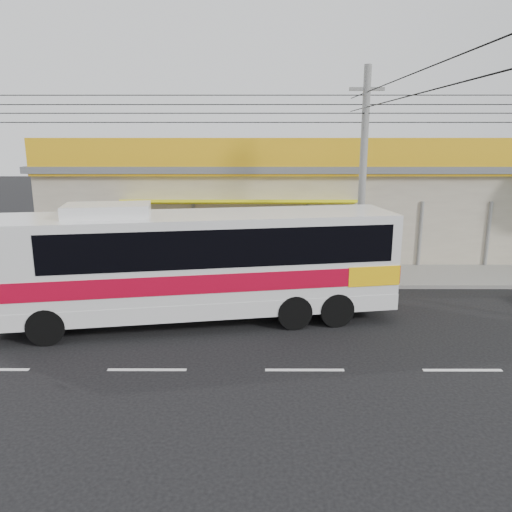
{
  "coord_description": "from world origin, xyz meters",
  "views": [
    {
      "loc": [
        -1.2,
        -14.1,
        5.78
      ],
      "look_at": [
        -1.24,
        2.0,
        1.89
      ],
      "focal_mm": 35.0,
      "sensor_mm": 36.0,
      "label": 1
    }
  ],
  "objects_px": {
    "motorbike_red": "(181,272)",
    "utility_pole": "(366,107)",
    "motorbike_dark": "(61,256)",
    "coach_bus": "(203,259)"
  },
  "relations": [
    {
      "from": "motorbike_red",
      "to": "utility_pole",
      "type": "distance_m",
      "value": 9.2
    },
    {
      "from": "coach_bus",
      "to": "motorbike_red",
      "type": "relative_size",
      "value": 7.18
    },
    {
      "from": "coach_bus",
      "to": "utility_pole",
      "type": "distance_m",
      "value": 7.94
    },
    {
      "from": "coach_bus",
      "to": "motorbike_dark",
      "type": "xyz_separation_m",
      "value": [
        -6.82,
        5.87,
        -1.33
      ]
    },
    {
      "from": "motorbike_red",
      "to": "utility_pole",
      "type": "xyz_separation_m",
      "value": [
        6.83,
        -0.5,
        6.14
      ]
    },
    {
      "from": "motorbike_red",
      "to": "utility_pole",
      "type": "height_order",
      "value": "utility_pole"
    },
    {
      "from": "motorbike_dark",
      "to": "utility_pole",
      "type": "bearing_deg",
      "value": -73.45
    },
    {
      "from": "utility_pole",
      "to": "coach_bus",
      "type": "bearing_deg",
      "value": -150.09
    },
    {
      "from": "utility_pole",
      "to": "motorbike_red",
      "type": "bearing_deg",
      "value": 175.81
    },
    {
      "from": "coach_bus",
      "to": "motorbike_red",
      "type": "distance_m",
      "value": 4.16
    }
  ]
}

